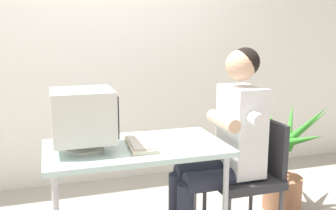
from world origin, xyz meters
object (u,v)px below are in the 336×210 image
crt_monitor (83,116)px  office_chair (250,170)px  person_seated (227,139)px  desk (136,155)px  potted_plant (284,163)px  keyboard (140,142)px

crt_monitor → office_chair: (1.14, -0.03, -0.47)m
office_chair → person_seated: person_seated is taller
desk → potted_plant: (1.30, 0.26, -0.28)m
crt_monitor → person_seated: person_seated is taller
crt_monitor → keyboard: bearing=1.6°
potted_plant → keyboard: bearing=-169.0°
desk → office_chair: bearing=-1.9°
desk → keyboard: bearing=18.5°
crt_monitor → office_chair: 1.23m
keyboard → potted_plant: potted_plant is taller
crt_monitor → office_chair: crt_monitor is taller
office_chair → potted_plant: potted_plant is taller
desk → potted_plant: 1.35m
person_seated → keyboard: bearing=176.6°
office_chair → potted_plant: 0.57m
potted_plant → desk: bearing=-168.9°
office_chair → crt_monitor: bearing=178.7°
keyboard → office_chair: (0.79, -0.04, -0.27)m
keyboard → potted_plant: bearing=11.0°
crt_monitor → office_chair: size_ratio=0.44×
keyboard → potted_plant: (1.27, 0.25, -0.37)m
office_chair → desk: bearing=178.1°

